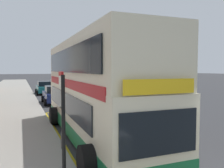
# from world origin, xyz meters

# --- Properties ---
(ground_plane) EXTENTS (260.00, 260.00, 0.00)m
(ground_plane) POSITION_xyz_m (0.00, 32.00, 0.00)
(ground_plane) COLOR #333335
(pavement_near) EXTENTS (6.00, 76.00, 0.14)m
(pavement_near) POSITION_xyz_m (-7.00, 32.00, 0.07)
(pavement_near) COLOR gray
(pavement_near) RESTS_ON ground
(double_decker_bus) EXTENTS (3.17, 11.10, 4.40)m
(double_decker_bus) POSITION_xyz_m (-2.46, 6.35, 2.06)
(double_decker_bus) COLOR beige
(double_decker_bus) RESTS_ON ground
(bus_bay_markings) EXTENTS (2.96, 13.78, 0.01)m
(bus_bay_markings) POSITION_xyz_m (-2.52, 6.49, 0.01)
(bus_bay_markings) COLOR gold
(bus_bay_markings) RESTS_ON ground
(bus_stop_sign) EXTENTS (0.09, 0.51, 2.93)m
(bus_stop_sign) POSITION_xyz_m (-4.64, 1.49, 1.84)
(bus_stop_sign) COLOR black
(bus_stop_sign) RESTS_ON pavement_near
(parked_car_grey_across) EXTENTS (2.09, 4.20, 1.62)m
(parked_car_grey_across) POSITION_xyz_m (4.71, 19.88, 0.80)
(parked_car_grey_across) COLOR slate
(parked_car_grey_across) RESTS_ON ground
(parked_car_navy_far) EXTENTS (2.09, 4.20, 1.62)m
(parked_car_navy_far) POSITION_xyz_m (-2.65, 17.89, 0.80)
(parked_car_navy_far) COLOR navy
(parked_car_navy_far) RESTS_ON ground
(parked_car_teal_distant) EXTENTS (2.09, 4.20, 1.62)m
(parked_car_teal_distant) POSITION_xyz_m (-2.73, 26.62, 0.80)
(parked_car_teal_distant) COLOR #196066
(parked_car_teal_distant) RESTS_ON ground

